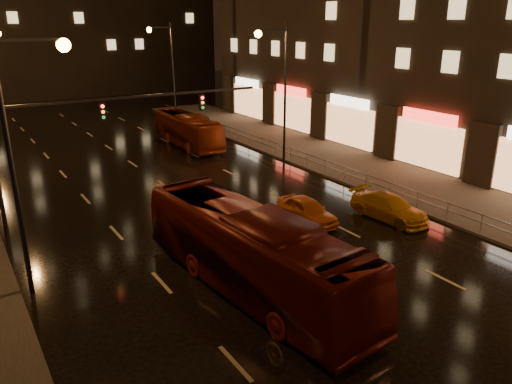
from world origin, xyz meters
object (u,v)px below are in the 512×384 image
taxi_near (307,210)px  taxi_far (389,207)px  bus_red (252,251)px  bus_curb (188,130)px

taxi_near → taxi_far: taxi_near is taller
bus_red → taxi_far: bearing=8.5°
taxi_far → taxi_near: bearing=148.6°
bus_red → taxi_near: (6.16, 4.41, -1.00)m
taxi_near → taxi_far: size_ratio=0.86×
bus_curb → taxi_near: size_ratio=2.51×
bus_red → taxi_near: bus_red is taller
bus_red → bus_curb: bus_red is taller
bus_red → bus_curb: 24.86m
bus_curb → taxi_near: (-2.00, -19.07, -0.70)m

